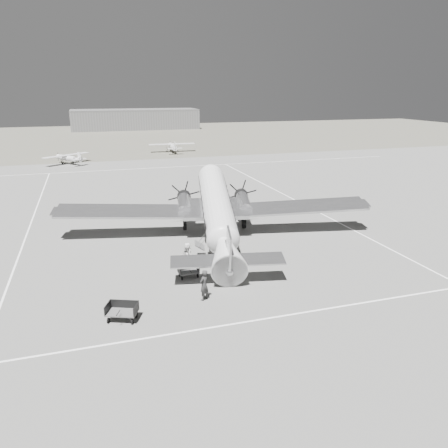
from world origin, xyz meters
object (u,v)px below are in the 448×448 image
(baggage_cart_far, at_px, (122,312))
(ground_crew, at_px, (204,285))
(passenger, at_px, (188,253))
(light_plane_right, at_px, (172,147))
(light_plane_left, at_px, (68,159))
(ramp_agent, at_px, (188,257))
(dc3_airliner, at_px, (217,211))
(hangar_main, at_px, (135,119))
(baggage_cart_near, at_px, (188,272))

(baggage_cart_far, distance_m, ground_crew, 5.40)
(passenger, bearing_deg, light_plane_right, -31.14)
(light_plane_left, height_order, ramp_agent, light_plane_left)
(light_plane_right, xyz_separation_m, baggage_cart_far, (-16.68, -70.31, -0.51))
(dc3_airliner, xyz_separation_m, ramp_agent, (-3.90, -5.29, -1.87))
(ramp_agent, bearing_deg, passenger, 10.52)
(hangar_main, relative_size, ramp_agent, 22.72)
(light_plane_right, bearing_deg, ground_crew, -96.68)
(ground_crew, bearing_deg, hangar_main, -131.00)
(dc3_airliner, xyz_separation_m, light_plane_left, (-13.78, 48.67, -1.84))
(dc3_airliner, xyz_separation_m, baggage_cart_far, (-9.34, -11.74, -2.26))
(dc3_airliner, relative_size, baggage_cart_near, 19.18)
(light_plane_right, bearing_deg, ramp_agent, -97.30)
(dc3_airliner, height_order, baggage_cart_near, dc3_airliner)
(light_plane_left, distance_m, ramp_agent, 54.86)
(light_plane_left, height_order, light_plane_right, light_plane_right)
(light_plane_right, xyz_separation_m, ground_crew, (-11.41, -69.22, -0.01))
(ground_crew, height_order, passenger, ground_crew)
(dc3_airliner, height_order, ramp_agent, dc3_airliner)
(ground_crew, xyz_separation_m, passenger, (0.36, 6.29, -0.18))
(hangar_main, bearing_deg, baggage_cart_far, -96.85)
(light_plane_right, relative_size, baggage_cart_near, 6.52)
(ground_crew, bearing_deg, passenger, -129.63)
(ground_crew, bearing_deg, baggage_cart_far, -24.72)
(dc3_airliner, height_order, ground_crew, dc3_airliner)
(hangar_main, height_order, passenger, hangar_main)
(dc3_airliner, distance_m, light_plane_right, 59.06)
(hangar_main, bearing_deg, light_plane_right, -89.18)
(passenger, bearing_deg, dc3_airliner, -61.59)
(dc3_airliner, distance_m, ground_crew, 11.53)
(ground_crew, relative_size, ramp_agent, 1.11)
(baggage_cart_near, height_order, ramp_agent, ramp_agent)
(hangar_main, xyz_separation_m, dc3_airliner, (-6.47, -119.86, -0.51))
(light_plane_left, height_order, baggage_cart_near, light_plane_left)
(baggage_cart_far, bearing_deg, ramp_agent, 72.47)
(hangar_main, bearing_deg, ramp_agent, -94.74)
(ramp_agent, xyz_separation_m, passenger, (0.19, 0.93, -0.08))
(light_plane_left, xyz_separation_m, baggage_cart_far, (4.45, -60.41, -0.42))
(light_plane_left, distance_m, baggage_cart_far, 60.57)
(baggage_cart_far, bearing_deg, light_plane_left, 116.81)
(light_plane_left, distance_m, light_plane_right, 23.33)
(hangar_main, relative_size, baggage_cart_near, 27.50)
(hangar_main, bearing_deg, ground_crew, -94.62)
(dc3_airliner, xyz_separation_m, ground_crew, (-4.07, -10.65, -1.76))
(dc3_airliner, xyz_separation_m, light_plane_right, (7.35, 58.58, -1.76))
(ramp_agent, bearing_deg, baggage_cart_near, -169.48)
(dc3_airliner, bearing_deg, baggage_cart_far, -116.76)
(baggage_cart_near, distance_m, ground_crew, 3.82)
(light_plane_left, xyz_separation_m, ramp_agent, (9.88, -53.96, -0.03))
(hangar_main, relative_size, baggage_cart_far, 22.49)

